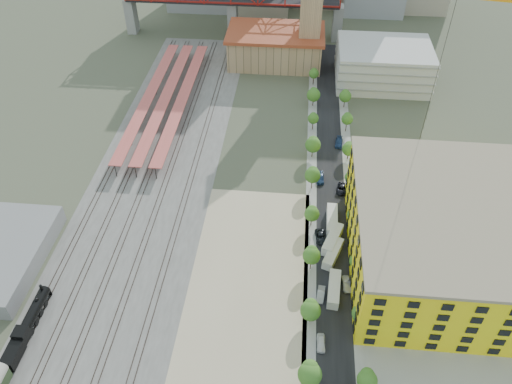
# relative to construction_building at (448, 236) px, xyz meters

# --- Properties ---
(ground) EXTENTS (400.00, 400.00, 0.00)m
(ground) POSITION_rel_construction_building_xyz_m (-42.00, 20.00, -9.41)
(ground) COLOR #474C38
(ground) RESTS_ON ground
(ballast_strip) EXTENTS (36.00, 165.00, 0.06)m
(ballast_strip) POSITION_rel_construction_building_xyz_m (-78.00, 37.50, -9.38)
(ballast_strip) COLOR #605E59
(ballast_strip) RESTS_ON ground
(dirt_lot) EXTENTS (28.00, 67.00, 0.06)m
(dirt_lot) POSITION_rel_construction_building_xyz_m (-46.00, -11.50, -9.38)
(dirt_lot) COLOR tan
(dirt_lot) RESTS_ON ground
(street_asphalt) EXTENTS (12.00, 170.00, 0.06)m
(street_asphalt) POSITION_rel_construction_building_xyz_m (-26.00, 35.00, -9.38)
(street_asphalt) COLOR black
(street_asphalt) RESTS_ON ground
(sidewalk_west) EXTENTS (3.00, 170.00, 0.04)m
(sidewalk_west) POSITION_rel_construction_building_xyz_m (-31.50, 35.00, -9.39)
(sidewalk_west) COLOR gray
(sidewalk_west) RESTS_ON ground
(sidewalk_east) EXTENTS (3.00, 170.00, 0.04)m
(sidewalk_east) POSITION_rel_construction_building_xyz_m (-20.50, 35.00, -9.39)
(sidewalk_east) COLOR gray
(sidewalk_east) RESTS_ON ground
(construction_pad) EXTENTS (50.00, 90.00, 0.06)m
(construction_pad) POSITION_rel_construction_building_xyz_m (3.00, 0.00, -9.38)
(construction_pad) COLOR gray
(construction_pad) RESTS_ON ground
(rail_tracks) EXTENTS (26.56, 160.00, 0.18)m
(rail_tracks) POSITION_rel_construction_building_xyz_m (-79.80, 37.50, -9.26)
(rail_tracks) COLOR #382B23
(rail_tracks) RESTS_ON ground
(platform_canopies) EXTENTS (16.00, 80.00, 4.12)m
(platform_canopies) POSITION_rel_construction_building_xyz_m (-83.00, 65.00, -5.42)
(platform_canopies) COLOR #D05550
(platform_canopies) RESTS_ON ground
(station_hall) EXTENTS (38.00, 24.00, 13.10)m
(station_hall) POSITION_rel_construction_building_xyz_m (-47.00, 102.00, -2.74)
(station_hall) COLOR tan
(station_hall) RESTS_ON ground
(parking_garage) EXTENTS (34.00, 26.00, 14.00)m
(parking_garage) POSITION_rel_construction_building_xyz_m (-6.00, 90.00, -2.41)
(parking_garage) COLOR silver
(parking_garage) RESTS_ON ground
(construction_building) EXTENTS (44.60, 50.60, 18.80)m
(construction_building) POSITION_rel_construction_building_xyz_m (0.00, 0.00, 0.00)
(construction_building) COLOR yellow
(construction_building) RESTS_ON ground
(street_trees) EXTENTS (15.40, 124.40, 8.00)m
(street_trees) POSITION_rel_construction_building_xyz_m (-26.00, 25.00, -9.41)
(street_trees) COLOR #2C5B1B
(street_trees) RESTS_ON ground
(distant_hills) EXTENTS (647.00, 264.00, 227.00)m
(distant_hills) POSITION_rel_construction_building_xyz_m (3.28, 280.00, -88.95)
(distant_hills) COLOR #4C6B59
(distant_hills) RESTS_ON ground
(locomotive) EXTENTS (2.73, 21.04, 5.26)m
(locomotive) POSITION_rel_construction_building_xyz_m (-92.00, -27.59, -7.45)
(locomotive) COLOR black
(locomotive) RESTS_ON ground
(site_trailer_a) EXTENTS (3.43, 10.04, 2.70)m
(site_trailer_a) POSITION_rel_construction_building_xyz_m (-26.00, -11.67, -8.06)
(site_trailer_a) COLOR silver
(site_trailer_a) RESTS_ON ground
(site_trailer_b) EXTENTS (5.62, 9.83, 2.61)m
(site_trailer_b) POSITION_rel_construction_building_xyz_m (-26.00, -0.72, -8.10)
(site_trailer_b) COLOR silver
(site_trailer_b) RESTS_ON ground
(site_trailer_c) EXTENTS (5.91, 10.55, 2.80)m
(site_trailer_c) POSITION_rel_construction_building_xyz_m (-26.00, 3.96, -8.01)
(site_trailer_c) COLOR silver
(site_trailer_c) RESTS_ON ground
(site_trailer_d) EXTENTS (2.93, 10.43, 2.84)m
(site_trailer_d) POSITION_rel_construction_building_xyz_m (-26.00, 10.99, -7.99)
(site_trailer_d) COLOR silver
(site_trailer_d) RESTS_ON ground
(car_0) EXTENTS (1.89, 4.51, 1.52)m
(car_0) POSITION_rel_construction_building_xyz_m (-29.00, -25.68, -8.65)
(car_0) COLOR silver
(car_0) RESTS_ON ground
(car_1) EXTENTS (2.20, 4.91, 1.56)m
(car_1) POSITION_rel_construction_building_xyz_m (-29.00, -13.01, -8.63)
(car_1) COLOR #9C9DA1
(car_1) RESTS_ON ground
(car_2) EXTENTS (3.17, 5.69, 1.51)m
(car_2) POSITION_rel_construction_building_xyz_m (-29.00, 5.23, -8.66)
(car_2) COLOR black
(car_2) RESTS_ON ground
(car_3) EXTENTS (2.31, 5.32, 1.52)m
(car_3) POSITION_rel_construction_building_xyz_m (-29.00, 28.83, -8.65)
(car_3) COLOR navy
(car_3) RESTS_ON ground
(car_4) EXTENTS (2.13, 4.74, 1.58)m
(car_4) POSITION_rel_construction_building_xyz_m (-23.00, -9.44, -8.62)
(car_4) COLOR silver
(car_4) RESTS_ON ground
(car_5) EXTENTS (2.37, 4.85, 1.53)m
(car_5) POSITION_rel_construction_building_xyz_m (-23.00, -9.54, -8.64)
(car_5) COLOR #A8A9AE
(car_5) RESTS_ON ground
(car_6) EXTENTS (3.26, 5.66, 1.49)m
(car_6) POSITION_rel_construction_building_xyz_m (-23.00, 24.65, -8.67)
(car_6) COLOR black
(car_6) RESTS_ON ground
(car_7) EXTENTS (2.80, 5.74, 1.61)m
(car_7) POSITION_rel_construction_building_xyz_m (-23.00, 47.24, -8.61)
(car_7) COLOR navy
(car_7) RESTS_ON ground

